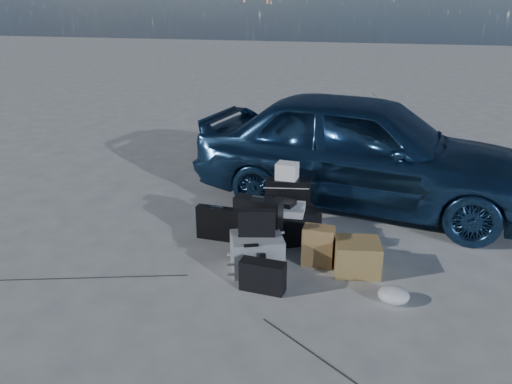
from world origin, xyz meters
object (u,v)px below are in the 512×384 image
Objects in this scene: car at (363,149)px; suitcase_right at (287,204)px; suitcase_left at (258,227)px; duffel_bag at (284,227)px; briefcase at (218,223)px; pelican_case at (257,253)px; cardboard_box at (357,257)px.

suitcase_right is at bearing 153.08° from car.
duffel_bag is at bearing 66.23° from suitcase_left.
duffel_bag is (0.74, 0.11, -0.01)m from briefcase.
suitcase_left is 0.73m from suitcase_right.
car is 2.18m from briefcase.
car reaches higher than suitcase_right.
pelican_case is at bearing -40.26° from briefcase.
suitcase_right is (0.69, 0.47, 0.12)m from briefcase.
suitcase_right is at bearing 36.32° from briefcase.
car reaches higher than suitcase_left.
car is 1.68m from duffel_bag.
duffel_bag is at bearing 54.39° from pelican_case.
pelican_case is at bearing -167.95° from cardboard_box.
duffel_bag is at bearing 10.94° from briefcase.
car reaches higher than pelican_case.
briefcase is at bearing 167.92° from cardboard_box.
car is 1.37m from suitcase_right.
suitcase_left is at bearing 79.25° from pelican_case.
pelican_case is 0.67m from duffel_bag.
briefcase is 0.85m from suitcase_right.
cardboard_box is (0.97, 0.21, -0.02)m from pelican_case.
pelican_case is at bearing 166.23° from car.
duffel_bag is (0.21, 0.35, -0.13)m from suitcase_left.
suitcase_left is at bearing 161.10° from car.
suitcase_right reaches higher than pelican_case.
suitcase_left is at bearing -113.96° from suitcase_right.
suitcase_left reaches higher than suitcase_right.
pelican_case is 1.15× the size of cardboard_box.
suitcase_right is (0.10, 1.01, 0.13)m from pelican_case.
suitcase_right is at bearing 83.71° from suitcase_left.
suitcase_right is 0.38m from duffel_bag.
duffel_bag is at bearing 161.88° from car.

